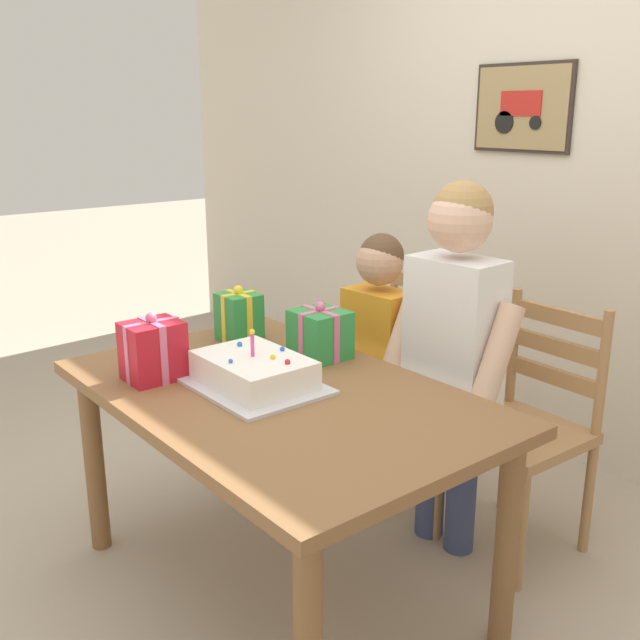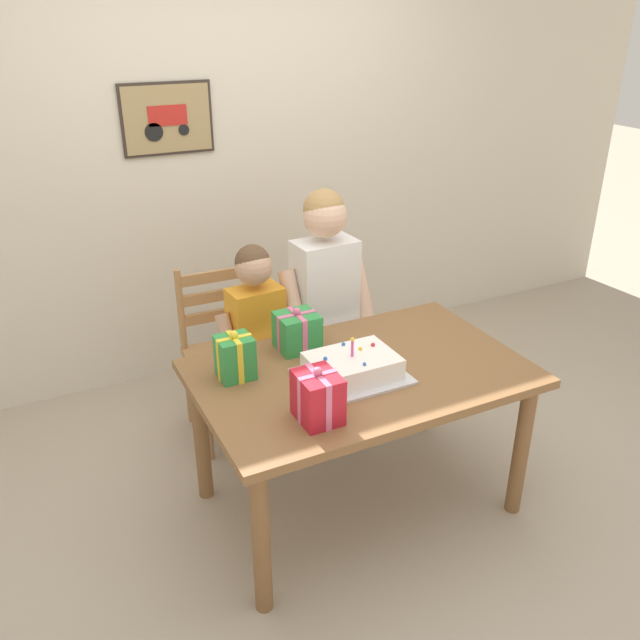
{
  "view_description": "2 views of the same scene",
  "coord_description": "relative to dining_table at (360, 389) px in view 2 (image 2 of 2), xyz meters",
  "views": [
    {
      "loc": [
        1.73,
        -1.23,
        1.57
      ],
      "look_at": [
        0.01,
        0.16,
        0.92
      ],
      "focal_mm": 40.85,
      "sensor_mm": 36.0,
      "label": 1
    },
    {
      "loc": [
        -1.26,
        -2.13,
        2.14
      ],
      "look_at": [
        -0.13,
        0.14,
        0.93
      ],
      "focal_mm": 37.08,
      "sensor_mm": 36.0,
      "label": 2
    }
  ],
  "objects": [
    {
      "name": "gift_box_red_large",
      "position": [
        -0.16,
        0.3,
        0.18
      ],
      "size": [
        0.19,
        0.17,
        0.21
      ],
      "color": "#2D8E42",
      "rests_on": "dining_table"
    },
    {
      "name": "chair_left",
      "position": [
        -0.32,
        0.86,
        -0.16
      ],
      "size": [
        0.43,
        0.43,
        0.92
      ],
      "color": "#A87A4C",
      "rests_on": "ground"
    },
    {
      "name": "dining_table",
      "position": [
        0.0,
        0.0,
        0.0
      ],
      "size": [
        1.41,
        0.9,
        0.72
      ],
      "color": "brown",
      "rests_on": "ground"
    },
    {
      "name": "ground_plane",
      "position": [
        0.0,
        0.0,
        -0.63
      ],
      "size": [
        20.0,
        20.0,
        0.0
      ],
      "primitive_type": "plane",
      "color": "tan"
    },
    {
      "name": "back_wall",
      "position": [
        -0.0,
        1.66,
        0.67
      ],
      "size": [
        6.4,
        0.11,
        2.6
      ],
      "color": "beige",
      "rests_on": "ground"
    },
    {
      "name": "birthday_cake",
      "position": [
        -0.07,
        -0.04,
        0.14
      ],
      "size": [
        0.44,
        0.34,
        0.19
      ],
      "color": "silver",
      "rests_on": "dining_table"
    },
    {
      "name": "child_older",
      "position": [
        0.15,
        0.65,
        0.19
      ],
      "size": [
        0.49,
        0.28,
        1.34
      ],
      "color": "#38426B",
      "rests_on": "ground"
    },
    {
      "name": "gift_box_beside_cake",
      "position": [
        -0.5,
        0.18,
        0.19
      ],
      "size": [
        0.15,
        0.14,
        0.22
      ],
      "color": "#2D8E42",
      "rests_on": "dining_table"
    },
    {
      "name": "child_younger",
      "position": [
        -0.23,
        0.65,
        0.05
      ],
      "size": [
        0.42,
        0.24,
        1.12
      ],
      "color": "#38426B",
      "rests_on": "ground"
    },
    {
      "name": "gift_box_corner_small",
      "position": [
        -0.33,
        -0.25,
        0.19
      ],
      "size": [
        0.16,
        0.19,
        0.23
      ],
      "color": "red",
      "rests_on": "dining_table"
    },
    {
      "name": "chair_right",
      "position": [
        0.33,
        0.86,
        -0.16
      ],
      "size": [
        0.44,
        0.44,
        0.92
      ],
      "color": "#A87A4C",
      "rests_on": "ground"
    }
  ]
}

